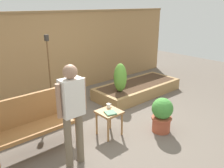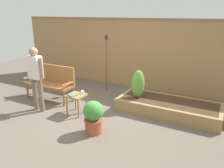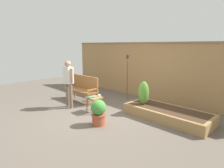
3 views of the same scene
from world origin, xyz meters
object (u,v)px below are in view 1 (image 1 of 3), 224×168
object	(u,v)px
cup_on_table	(109,106)
book_on_table	(110,113)
garden_bench	(32,119)
side_table	(109,115)
potted_boxwood	(162,114)
person_by_bench	(72,108)
shrub_near_bench	(120,78)
tiki_torch	(48,59)

from	to	relation	value
cup_on_table	book_on_table	world-z (taller)	cup_on_table
garden_bench	side_table	distance (m)	1.33
cup_on_table	potted_boxwood	bearing A→B (deg)	-42.71
cup_on_table	book_on_table	xyz separation A→B (m)	(-0.14, -0.21, -0.03)
garden_bench	cup_on_table	size ratio (longest dim) A/B	13.37
book_on_table	person_by_bench	distance (m)	1.01
side_table	shrub_near_bench	xyz separation A→B (m)	(1.16, 0.95, 0.25)
book_on_table	potted_boxwood	bearing A→B (deg)	-11.51
garden_bench	tiki_torch	bearing A→B (deg)	52.75
shrub_near_bench	person_by_bench	xyz separation A→B (m)	(-2.09, -1.25, 0.29)
side_table	shrub_near_bench	size ratio (longest dim) A/B	0.69
shrub_near_bench	book_on_table	bearing A→B (deg)	-139.24
shrub_near_bench	tiki_torch	world-z (taller)	tiki_torch
garden_bench	shrub_near_bench	bearing A→B (deg)	11.14
book_on_table	side_table	bearing A→B (deg)	79.48
book_on_table	shrub_near_bench	world-z (taller)	shrub_near_bench
cup_on_table	garden_bench	bearing A→B (deg)	164.81
garden_bench	cup_on_table	distance (m)	1.37
book_on_table	person_by_bench	size ratio (longest dim) A/B	0.12
side_table	tiki_torch	size ratio (longest dim) A/B	0.28
potted_boxwood	person_by_bench	xyz separation A→B (m)	(-1.76, 0.26, 0.57)
tiki_torch	side_table	bearing A→B (deg)	-83.33
cup_on_table	shrub_near_bench	distance (m)	1.36
side_table	book_on_table	xyz separation A→B (m)	(-0.04, -0.08, 0.10)
garden_bench	potted_boxwood	world-z (taller)	garden_bench
potted_boxwood	person_by_bench	world-z (taller)	person_by_bench
person_by_bench	side_table	bearing A→B (deg)	17.43
side_table	tiki_torch	world-z (taller)	tiki_torch
book_on_table	shrub_near_bench	xyz separation A→B (m)	(1.20, 1.04, 0.16)
potted_boxwood	shrub_near_bench	distance (m)	1.57
potted_boxwood	book_on_table	bearing A→B (deg)	151.73
side_table	cup_on_table	world-z (taller)	cup_on_table
side_table	book_on_table	size ratio (longest dim) A/B	2.60
side_table	potted_boxwood	bearing A→B (deg)	-33.73
garden_bench	shrub_near_bench	size ratio (longest dim) A/B	2.07
book_on_table	potted_boxwood	xyz separation A→B (m)	(0.87, -0.47, -0.13)
person_by_bench	cup_on_table	bearing A→B (deg)	22.19
garden_bench	potted_boxwood	bearing A→B (deg)	-26.78
cup_on_table	shrub_near_bench	size ratio (longest dim) A/B	0.15
cup_on_table	tiki_torch	bearing A→B (deg)	100.25
shrub_near_bench	tiki_torch	xyz separation A→B (m)	(-1.37, 0.86, 0.51)
book_on_table	person_by_bench	xyz separation A→B (m)	(-0.89, -0.21, 0.44)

